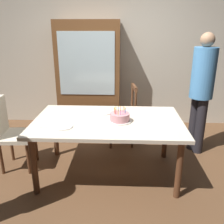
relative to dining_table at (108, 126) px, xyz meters
The scene contains 12 objects.
ground 0.66m from the dining_table, ahead, with size 6.40×6.40×0.00m, color brown.
back_wall 1.96m from the dining_table, 90.00° to the left, with size 6.40×0.10×2.60m, color beige.
dining_table is the anchor object (origin of this frame).
birthday_cake 0.19m from the dining_table, 16.24° to the right, with size 0.28×0.28×0.17m.
plate_near_celebrant 0.55m from the dining_table, 153.46° to the right, with size 0.22×0.22×0.01m, color white.
plate_far_side 0.27m from the dining_table, 110.00° to the left, with size 0.22×0.22×0.01m, color white.
fork_near_celebrant 0.70m from the dining_table, 159.11° to the right, with size 0.18×0.02×0.01m, color silver.
fork_far_side 0.35m from the dining_table, 135.97° to the left, with size 0.18×0.02×0.01m, color silver.
chair_spindle_back 0.90m from the dining_table, 78.19° to the left, with size 0.48×0.48×0.95m.
chair_upholstered 1.28m from the dining_table, behind, with size 0.47×0.46×0.95m.
person_guest 1.48m from the dining_table, 27.52° to the left, with size 0.32×0.32×1.72m.
china_cabinet 1.64m from the dining_table, 105.49° to the left, with size 1.10×0.45×1.90m.
Camera 1 is at (0.17, -2.68, 1.77)m, focal length 38.58 mm.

